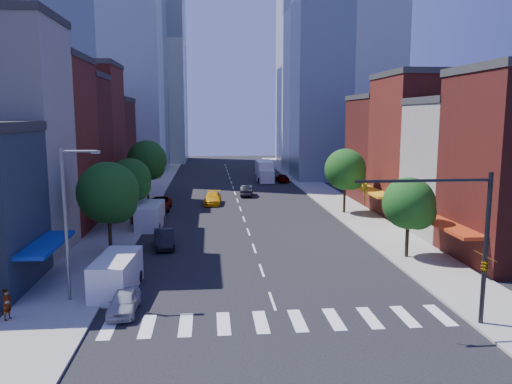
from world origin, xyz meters
TOP-DOWN VIEW (x-y plane):
  - ground at (0.00, 0.00)m, footprint 220.00×220.00m
  - sidewalk_left at (-12.50, 40.00)m, footprint 5.00×120.00m
  - sidewalk_right at (12.50, 40.00)m, footprint 5.00×120.00m
  - crosswalk at (0.00, -3.00)m, footprint 19.00×3.00m
  - bldg_left_2 at (-21.00, 20.50)m, footprint 12.00×9.00m
  - bldg_left_3 at (-21.00, 29.00)m, footprint 12.00×8.00m
  - bldg_left_4 at (-21.00, 37.50)m, footprint 12.00×9.00m
  - bldg_left_5 at (-21.00, 47.00)m, footprint 12.00×10.00m
  - bldg_right_1 at (21.00, 15.00)m, footprint 12.00×8.00m
  - bldg_right_2 at (21.00, 24.00)m, footprint 12.00×10.00m
  - bldg_right_3 at (21.00, 34.00)m, footprint 12.00×10.00m
  - tower_ne at (20.00, 62.00)m, footprint 18.00×20.00m
  - tower_far_w at (-18.00, 95.00)m, footprint 18.00×18.00m
  - traffic_signal at (9.94, -4.50)m, footprint 7.24×2.24m
  - streetlight at (-11.81, 1.00)m, footprint 2.25×0.25m
  - tree_left_near at (-11.35, 10.92)m, footprint 4.80×4.80m
  - tree_left_mid at (-11.35, 21.92)m, footprint 4.20×4.20m
  - tree_left_far at (-11.35, 35.92)m, footprint 5.00×5.00m
  - tree_right_near at (11.65, 7.92)m, footprint 4.00×4.00m
  - tree_right_far at (11.65, 25.92)m, footprint 4.60×4.60m
  - parked_car_front at (-8.50, -0.95)m, footprint 1.60×3.80m
  - parked_car_second at (-7.50, 13.08)m, footprint 2.16×4.69m
  - parked_car_third at (-9.50, 30.14)m, footprint 2.56×5.43m
  - parked_car_rear at (-9.50, 25.32)m, footprint 2.32×5.51m
  - cargo_van_near at (-9.51, 2.33)m, footprint 2.59×5.61m
  - cargo_van_far at (-9.50, 20.64)m, footprint 2.46×5.76m
  - taxi at (-3.26, 33.53)m, footprint 2.41×5.21m
  - traffic_car_oncoming at (1.50, 39.60)m, footprint 2.10×4.66m
  - traffic_car_far at (8.50, 53.45)m, footprint 2.02×4.19m
  - box_truck at (5.69, 55.03)m, footprint 2.71×8.47m
  - pedestrian_near at (-14.50, -1.70)m, footprint 0.59×0.72m
  - pedestrian_far at (-10.50, 2.82)m, footprint 0.87×1.04m

SIDE VIEW (x-z plane):
  - ground at x=0.00m, z-range 0.00..0.00m
  - crosswalk at x=0.00m, z-range 0.00..0.01m
  - sidewalk_left at x=-12.50m, z-range 0.00..0.15m
  - sidewalk_right at x=12.50m, z-range 0.00..0.15m
  - parked_car_front at x=-8.50m, z-range 0.00..1.28m
  - traffic_car_far at x=8.50m, z-range 0.00..1.38m
  - taxi at x=-3.26m, z-range 0.00..1.47m
  - traffic_car_oncoming at x=1.50m, z-range 0.00..1.49m
  - parked_car_second at x=-7.50m, z-range 0.00..1.49m
  - parked_car_third at x=-9.50m, z-range 0.00..1.50m
  - parked_car_rear at x=-9.50m, z-range 0.00..1.59m
  - pedestrian_near at x=-14.50m, z-range 0.15..1.84m
  - pedestrian_far at x=-10.50m, z-range 0.15..2.08m
  - cargo_van_near at x=-9.51m, z-range -0.01..2.31m
  - cargo_van_far at x=-9.50m, z-range -0.01..2.42m
  - box_truck at x=5.69m, z-range -0.09..3.31m
  - traffic_signal at x=9.94m, z-range 0.16..8.16m
  - tree_right_near at x=11.65m, z-range 1.09..7.29m
  - tree_left_mid at x=-11.35m, z-range 1.20..7.85m
  - tree_right_far at x=11.65m, z-range 1.26..8.46m
  - tree_left_near at x=-11.35m, z-range 1.22..8.52m
  - tree_left_far at x=-11.35m, z-range 1.33..9.08m
  - streetlight at x=-11.81m, z-range 0.78..9.78m
  - bldg_right_1 at x=21.00m, z-range 0.00..12.00m
  - bldg_left_5 at x=-21.00m, z-range 0.00..13.00m
  - bldg_right_3 at x=21.00m, z-range 0.00..13.00m
  - bldg_left_3 at x=-21.00m, z-range 0.00..15.00m
  - bldg_right_2 at x=21.00m, z-range 0.00..15.00m
  - bldg_left_2 at x=-21.00m, z-range 0.00..16.00m
  - bldg_left_4 at x=-21.00m, z-range 0.00..17.00m
  - tower_far_w at x=-18.00m, z-range 0.00..56.00m
  - tower_ne at x=20.00m, z-range 0.00..60.00m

